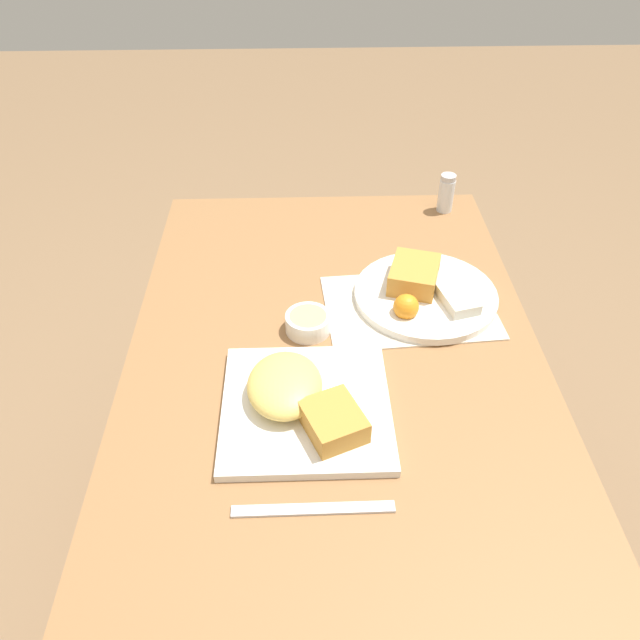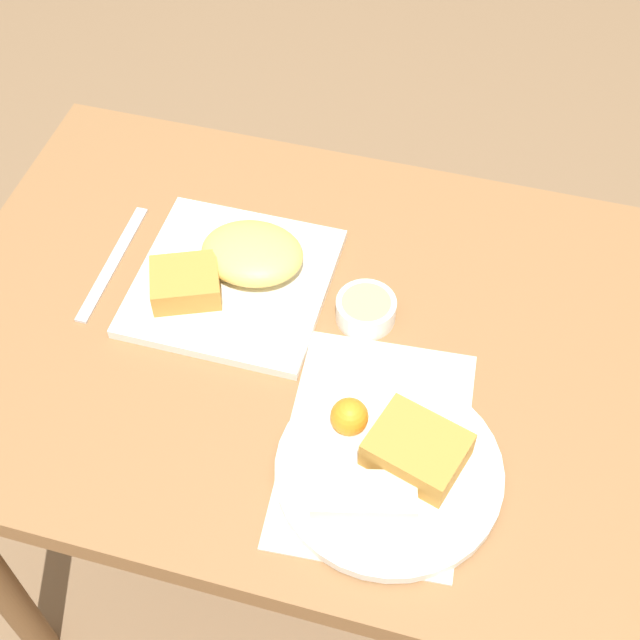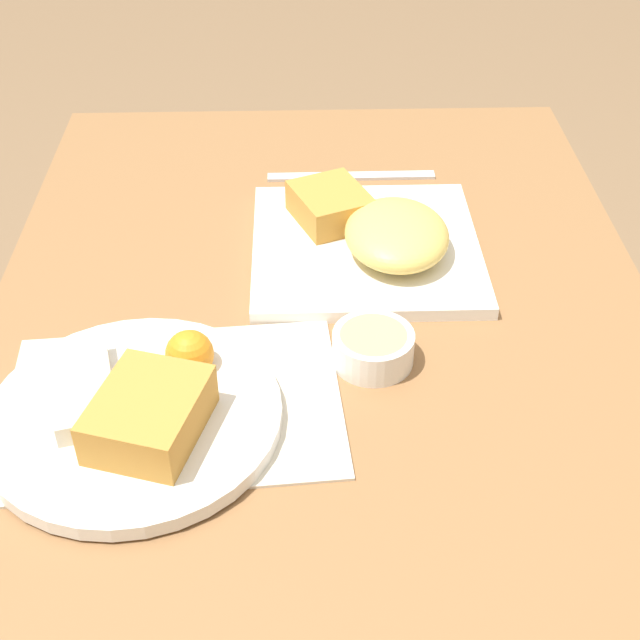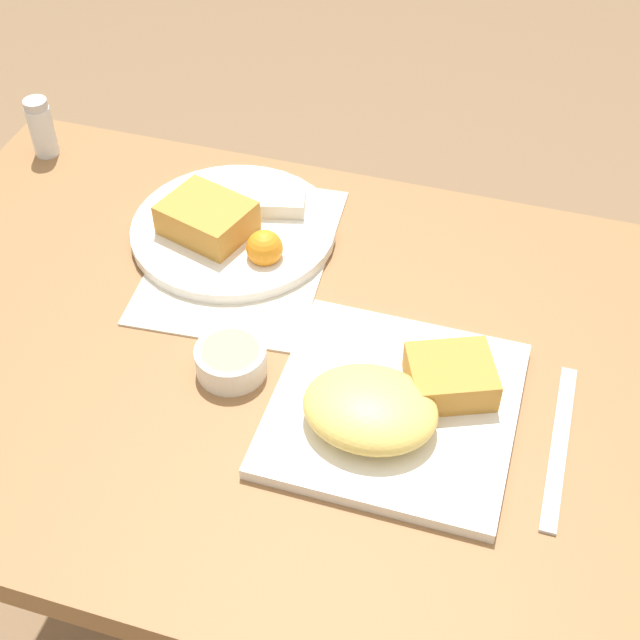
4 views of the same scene
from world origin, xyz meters
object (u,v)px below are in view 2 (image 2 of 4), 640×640
(plate_oval_far, at_px, (391,465))
(sauce_ramekin, at_px, (366,309))
(butter_knife, at_px, (113,263))
(plate_square_near, at_px, (234,271))

(plate_oval_far, xyz_separation_m, sauce_ramekin, (0.08, -0.21, -0.00))
(plate_oval_far, height_order, butter_knife, plate_oval_far)
(plate_square_near, bearing_deg, plate_oval_far, 139.41)
(plate_oval_far, bearing_deg, plate_square_near, -40.59)
(sauce_ramekin, relative_size, butter_knife, 0.37)
(plate_square_near, relative_size, sauce_ramekin, 3.22)
(plate_oval_far, relative_size, sauce_ramekin, 3.34)
(plate_oval_far, bearing_deg, sauce_ramekin, -69.33)
(plate_square_near, height_order, butter_knife, plate_square_near)
(plate_square_near, distance_m, plate_oval_far, 0.34)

